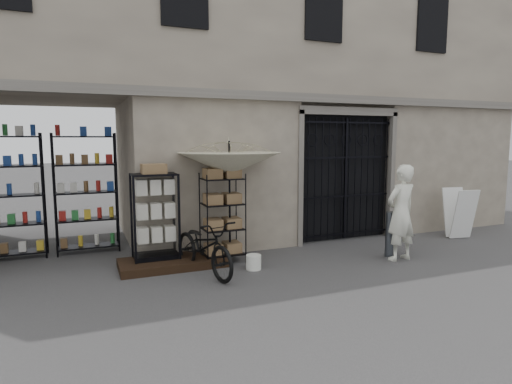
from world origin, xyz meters
name	(u,v)px	position (x,y,z in m)	size (l,w,h in m)	color
ground	(328,275)	(0.00, 0.00, 0.00)	(80.00, 80.00, 0.00)	black
main_building	(246,53)	(0.00, 4.00, 4.50)	(14.00, 4.00, 9.00)	gray
shop_recess	(50,185)	(-4.50, 2.80, 1.50)	(3.00, 1.70, 3.00)	black
shop_shelving	(49,195)	(-4.55, 3.30, 1.25)	(2.70, 0.50, 2.50)	black
iron_gate	(342,176)	(1.75, 2.28, 1.50)	(2.50, 0.21, 3.00)	black
step_platform	(174,263)	(-2.40, 1.55, 0.07)	(2.00, 0.90, 0.15)	black
display_cabinet	(155,221)	(-2.70, 1.72, 0.87)	(0.85, 0.59, 1.73)	black
wire_rack	(223,219)	(-1.45, 1.53, 0.85)	(0.91, 0.79, 1.73)	black
market_umbrella	(229,158)	(-1.30, 1.54, 2.02)	(2.00, 2.03, 2.81)	black
white_bucket	(254,262)	(-1.09, 0.82, 0.13)	(0.28, 0.28, 0.27)	white
bicycle	(204,273)	(-1.99, 0.93, 0.00)	(0.66, 0.99, 1.88)	black
steel_bollard	(390,234)	(1.79, 0.57, 0.46)	(0.17, 0.17, 0.91)	#43484F
shopkeeper	(399,260)	(1.81, 0.30, 0.00)	(0.69, 1.89, 0.45)	silver
easel_sign	(459,213)	(4.41, 1.23, 0.61)	(0.66, 0.73, 1.18)	silver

